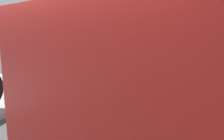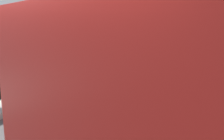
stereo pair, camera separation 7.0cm
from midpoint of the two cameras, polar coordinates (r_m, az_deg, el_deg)
stop_sign at (r=8.09m, az=-5.15°, el=7.61°), size 0.76×0.08×2.39m
bare_tree at (r=11.27m, az=-0.06°, el=15.59°), size 1.39×1.63×5.83m
street_light_pole at (r=13.33m, az=16.83°, el=13.55°), size 0.12×0.12×5.77m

